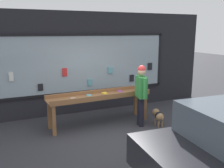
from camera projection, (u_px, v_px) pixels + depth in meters
ground_plane at (115, 138)px, 6.28m from camera, size 40.00×40.00×0.00m
shopfront_facade at (82, 63)px, 8.05m from camera, size 8.94×0.29×3.24m
display_table_main at (99, 98)px, 7.07m from camera, size 2.97×0.80×0.94m
person_browsing at (141, 91)px, 6.90m from camera, size 0.32×0.66×1.72m
small_dog at (158, 115)px, 7.06m from camera, size 0.29×0.57×0.43m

